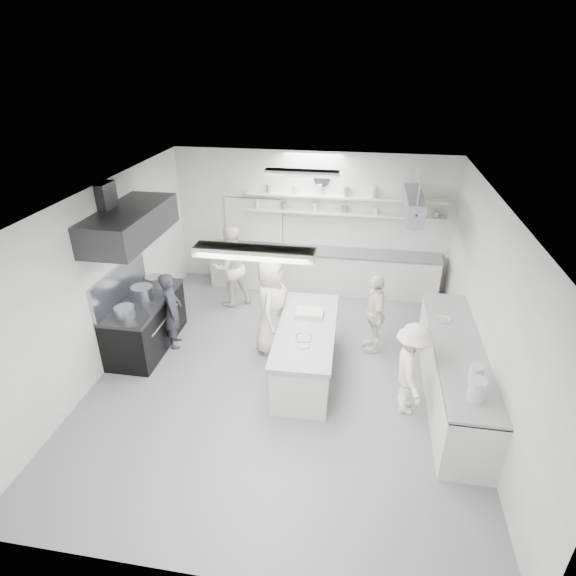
% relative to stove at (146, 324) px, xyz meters
% --- Properties ---
extents(floor, '(6.00, 7.00, 0.02)m').
position_rel_stove_xyz_m(floor, '(2.60, -0.40, -0.46)').
color(floor, gray).
rests_on(floor, ground).
extents(ceiling, '(6.00, 7.00, 0.02)m').
position_rel_stove_xyz_m(ceiling, '(2.60, -0.40, 2.56)').
color(ceiling, white).
rests_on(ceiling, wall_back).
extents(wall_back, '(6.00, 0.04, 3.00)m').
position_rel_stove_xyz_m(wall_back, '(2.60, 3.10, 1.05)').
color(wall_back, silver).
rests_on(wall_back, floor).
extents(wall_front, '(6.00, 0.04, 3.00)m').
position_rel_stove_xyz_m(wall_front, '(2.60, -3.90, 1.05)').
color(wall_front, silver).
rests_on(wall_front, floor).
extents(wall_left, '(0.04, 7.00, 3.00)m').
position_rel_stove_xyz_m(wall_left, '(-0.40, -0.40, 1.05)').
color(wall_left, silver).
rests_on(wall_left, floor).
extents(wall_right, '(0.04, 7.00, 3.00)m').
position_rel_stove_xyz_m(wall_right, '(5.60, -0.40, 1.05)').
color(wall_right, silver).
rests_on(wall_right, floor).
extents(stove, '(0.80, 1.80, 0.90)m').
position_rel_stove_xyz_m(stove, '(0.00, 0.00, 0.00)').
color(stove, black).
rests_on(stove, floor).
extents(exhaust_hood, '(0.85, 2.00, 0.50)m').
position_rel_stove_xyz_m(exhaust_hood, '(0.00, -0.00, 1.90)').
color(exhaust_hood, '#2B2B2E').
rests_on(exhaust_hood, wall_left).
extents(back_counter, '(5.00, 0.60, 0.92)m').
position_rel_stove_xyz_m(back_counter, '(2.90, 2.80, 0.01)').
color(back_counter, beige).
rests_on(back_counter, floor).
extents(shelf_lower, '(4.20, 0.26, 0.04)m').
position_rel_stove_xyz_m(shelf_lower, '(3.30, 2.97, 1.30)').
color(shelf_lower, beige).
rests_on(shelf_lower, wall_back).
extents(shelf_upper, '(4.20, 0.26, 0.04)m').
position_rel_stove_xyz_m(shelf_upper, '(3.30, 2.97, 1.65)').
color(shelf_upper, beige).
rests_on(shelf_upper, wall_back).
extents(pass_through_window, '(1.30, 0.04, 1.00)m').
position_rel_stove_xyz_m(pass_through_window, '(1.30, 3.08, 1.00)').
color(pass_through_window, black).
rests_on(pass_through_window, wall_back).
extents(wall_clock, '(0.32, 0.05, 0.32)m').
position_rel_stove_xyz_m(wall_clock, '(2.80, 3.06, 2.00)').
color(wall_clock, white).
rests_on(wall_clock, wall_back).
extents(right_counter, '(0.74, 3.30, 0.94)m').
position_rel_stove_xyz_m(right_counter, '(5.25, -0.60, 0.02)').
color(right_counter, beige).
rests_on(right_counter, floor).
extents(pot_rack, '(0.30, 1.60, 0.40)m').
position_rel_stove_xyz_m(pot_rack, '(4.60, 2.00, 1.85)').
color(pot_rack, '#9498A0').
rests_on(pot_rack, ceiling).
extents(light_fixture_front, '(1.30, 0.25, 0.10)m').
position_rel_stove_xyz_m(light_fixture_front, '(2.60, -2.20, 2.49)').
color(light_fixture_front, beige).
rests_on(light_fixture_front, ceiling).
extents(light_fixture_rear, '(1.30, 0.25, 0.10)m').
position_rel_stove_xyz_m(light_fixture_rear, '(2.60, 1.40, 2.49)').
color(light_fixture_rear, beige).
rests_on(light_fixture_rear, ceiling).
extents(prep_island, '(0.90, 2.28, 0.83)m').
position_rel_stove_xyz_m(prep_island, '(2.95, -0.32, -0.03)').
color(prep_island, beige).
rests_on(prep_island, floor).
extents(stove_pot, '(0.37, 0.37, 0.27)m').
position_rel_stove_xyz_m(stove_pot, '(0.00, 0.06, 0.59)').
color(stove_pot, '#9498A0').
rests_on(stove_pot, stove).
extents(cook_stove, '(0.50, 0.61, 1.44)m').
position_rel_stove_xyz_m(cook_stove, '(0.48, 0.12, 0.27)').
color(cook_stove, '#2B2C33').
rests_on(cook_stove, floor).
extents(cook_back, '(1.06, 1.03, 1.73)m').
position_rel_stove_xyz_m(cook_back, '(1.09, 1.81, 0.41)').
color(cook_back, white).
rests_on(cook_back, floor).
extents(cook_island_left, '(0.58, 0.88, 1.79)m').
position_rel_stove_xyz_m(cook_island_left, '(2.25, 0.30, 0.45)').
color(cook_island_left, white).
rests_on(cook_island_left, floor).
extents(cook_island_right, '(0.49, 0.91, 1.47)m').
position_rel_stove_xyz_m(cook_island_right, '(4.03, 0.58, 0.28)').
color(cook_island_right, white).
rests_on(cook_island_right, floor).
extents(cook_right, '(0.64, 1.00, 1.47)m').
position_rel_stove_xyz_m(cook_right, '(4.56, -0.95, 0.28)').
color(cook_right, white).
rests_on(cook_right, floor).
extents(bowl_island_a, '(0.29, 0.29, 0.06)m').
position_rel_stove_xyz_m(bowl_island_a, '(2.94, -0.62, 0.41)').
color(bowl_island_a, '#9498A0').
rests_on(bowl_island_a, prep_island).
extents(bowl_island_b, '(0.25, 0.25, 0.07)m').
position_rel_stove_xyz_m(bowl_island_b, '(2.96, -0.83, 0.41)').
color(bowl_island_b, beige).
rests_on(bowl_island_b, prep_island).
extents(bowl_right, '(0.28, 0.28, 0.06)m').
position_rel_stove_xyz_m(bowl_right, '(5.10, 0.12, 0.52)').
color(bowl_right, beige).
rests_on(bowl_right, right_counter).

